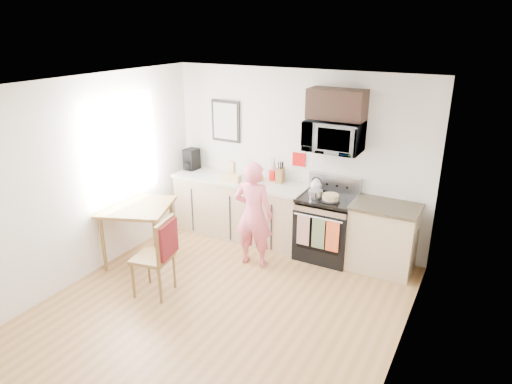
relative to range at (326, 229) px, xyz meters
The scene contains 28 objects.
floor 2.12m from the range, 107.69° to the right, with size 4.60×4.60×0.00m, color olive.
back_wall 1.12m from the range, 152.75° to the left, with size 4.00×0.04×2.60m, color silver.
front_wall 4.41m from the range, 98.38° to the right, with size 4.00×0.04×2.60m, color silver.
left_wall 3.40m from the range, 143.09° to the right, with size 0.04×4.60×2.60m, color silver.
right_wall 2.55m from the range, 55.26° to the right, with size 0.04×4.60×2.60m, color silver.
ceiling 3.00m from the range, 107.69° to the right, with size 4.00×4.60×0.04m, color silver.
window 3.06m from the range, 155.62° to the right, with size 0.06×1.40×1.50m.
cabinet_left 1.43m from the range, behind, with size 2.10×0.60×0.90m, color tan.
countertop_left 1.51m from the range, behind, with size 2.14×0.64×0.04m, color beige.
cabinet_right 0.80m from the range, ahead, with size 0.84×0.60×0.90m, color tan.
countertop_right 0.93m from the range, ahead, with size 0.88×0.64×0.04m, color black.
range is the anchor object (origin of this frame).
microwave 1.33m from the range, 90.06° to the left, with size 0.76×0.51×0.42m, color #B3B3B8.
upper_cabinet 1.75m from the range, 90.04° to the left, with size 0.76×0.35×0.40m, color black.
wall_art 2.27m from the range, behind, with size 0.50×0.04×0.65m.
wall_trivet 1.09m from the range, 151.92° to the left, with size 0.20×0.02×0.20m, color red.
person 1.10m from the range, 139.95° to the right, with size 0.54×0.36×1.49m, color #E13E58.
dining_table 2.66m from the range, 149.59° to the right, with size 1.00×1.00×0.83m.
chair 2.36m from the range, 126.34° to the right, with size 0.55×0.50×1.02m.
knife_block 1.04m from the range, 167.35° to the left, with size 0.10×0.14×0.22m, color brown.
utensil_crock 1.19m from the range, 165.87° to the left, with size 0.12×0.12×0.36m.
fruit_bowl 1.28m from the range, behind, with size 0.22×0.22×0.09m.
milk_carton 1.72m from the range, behind, with size 0.09×0.09×0.24m, color #D4B77F.
coffee_maker 2.47m from the range, behind, with size 0.20×0.29×0.34m.
bread_bag 1.60m from the range, behind, with size 0.30×0.14×0.11m, color tan.
cake 0.55m from the range, 56.98° to the right, with size 0.27×0.27×0.09m.
kettle 0.63m from the range, 151.74° to the left, with size 0.17×0.17×0.22m.
pot 0.57m from the range, 144.41° to the right, with size 0.20×0.32×0.10m.
Camera 1 is at (2.55, -3.69, 3.19)m, focal length 32.00 mm.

